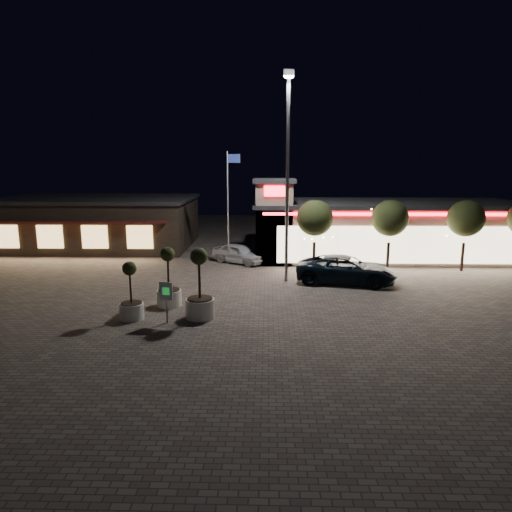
{
  "coord_description": "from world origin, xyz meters",
  "views": [
    {
      "loc": [
        0.84,
        -19.47,
        7.12
      ],
      "look_at": [
        0.19,
        6.0,
        1.97
      ],
      "focal_mm": 32.0,
      "sensor_mm": 36.0,
      "label": 1
    }
  ],
  "objects_px": {
    "planter_mid": "(200,296)",
    "pickup_truck": "(346,269)",
    "planter_left": "(131,301)",
    "valet_sign": "(166,295)",
    "white_sedan": "(239,253)"
  },
  "relations": [
    {
      "from": "planter_mid",
      "to": "pickup_truck",
      "type": "bearing_deg",
      "value": 39.83
    },
    {
      "from": "pickup_truck",
      "to": "planter_mid",
      "type": "bearing_deg",
      "value": 142.4
    },
    {
      "from": "planter_left",
      "to": "planter_mid",
      "type": "bearing_deg",
      "value": 4.59
    },
    {
      "from": "planter_mid",
      "to": "valet_sign",
      "type": "bearing_deg",
      "value": -150.79
    },
    {
      "from": "white_sedan",
      "to": "planter_mid",
      "type": "relative_size",
      "value": 1.25
    },
    {
      "from": "pickup_truck",
      "to": "planter_left",
      "type": "height_order",
      "value": "planter_left"
    },
    {
      "from": "pickup_truck",
      "to": "planter_left",
      "type": "relative_size",
      "value": 2.18
    },
    {
      "from": "pickup_truck",
      "to": "white_sedan",
      "type": "distance_m",
      "value": 8.82
    },
    {
      "from": "valet_sign",
      "to": "white_sedan",
      "type": "bearing_deg",
      "value": 79.15
    },
    {
      "from": "white_sedan",
      "to": "valet_sign",
      "type": "relative_size",
      "value": 2.18
    },
    {
      "from": "planter_left",
      "to": "valet_sign",
      "type": "height_order",
      "value": "planter_left"
    },
    {
      "from": "pickup_truck",
      "to": "planter_left",
      "type": "distance_m",
      "value": 13.08
    },
    {
      "from": "white_sedan",
      "to": "planter_left",
      "type": "xyz_separation_m",
      "value": [
        -4.25,
        -12.42,
        0.14
      ]
    },
    {
      "from": "white_sedan",
      "to": "planter_left",
      "type": "relative_size",
      "value": 1.52
    },
    {
      "from": "white_sedan",
      "to": "planter_mid",
      "type": "bearing_deg",
      "value": -150.76
    }
  ]
}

